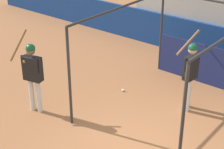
# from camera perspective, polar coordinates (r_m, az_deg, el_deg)

# --- Properties ---
(batting_cage) EXTENTS (3.10, 4.13, 2.56)m
(batting_cage) POSITION_cam_1_polar(r_m,az_deg,el_deg) (10.53, 12.05, 3.00)
(batting_cage) COLOR #282828
(batting_cage) RESTS_ON ground
(player_batter) EXTENTS (0.55, 0.90, 2.02)m
(player_batter) POSITION_cam_1_polar(r_m,az_deg,el_deg) (9.72, 11.86, 0.69)
(player_batter) COLOR silver
(player_batter) RESTS_ON ground
(player_waiting) EXTENTS (0.77, 0.55, 2.16)m
(player_waiting) POSITION_cam_1_polar(r_m,az_deg,el_deg) (9.63, -12.04, 0.57)
(player_waiting) COLOR silver
(player_waiting) RESTS_ON ground
(baseball) EXTENTS (0.07, 0.07, 0.07)m
(baseball) POSITION_cam_1_polar(r_m,az_deg,el_deg) (10.86, 1.67, -2.41)
(baseball) COLOR white
(baseball) RESTS_ON ground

